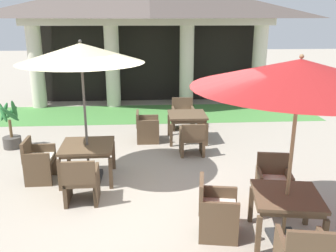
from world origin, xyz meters
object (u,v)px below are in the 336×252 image
at_px(patio_table_mid_right, 286,200).
at_px(patio_chair_mid_right_north, 273,184).
at_px(patio_chair_near_foreground_south, 192,139).
at_px(patio_chair_mid_left_south, 81,181).
at_px(patio_chair_near_foreground_north, 183,115).
at_px(patio_chair_mid_left_west, 38,161).
at_px(patio_chair_mid_right_west, 216,210).
at_px(patio_umbrella_mid_left, 81,55).
at_px(patio_table_near_foreground, 187,117).
at_px(terracotta_urn, 201,123).
at_px(patio_umbrella_mid_right, 300,74).
at_px(patio_table_mid_left, 87,149).
at_px(patio_chair_near_foreground_west, 147,127).
at_px(potted_palm_left_edge, 11,133).

bearing_deg(patio_table_mid_right, patio_chair_mid_right_north, 80.45).
bearing_deg(patio_chair_near_foreground_south, patio_chair_mid_left_south, -135.83).
height_order(patio_chair_near_foreground_north, patio_chair_mid_right_north, patio_chair_mid_right_north).
bearing_deg(patio_chair_mid_right_north, patio_chair_mid_left_south, 3.96).
distance_m(patio_chair_mid_left_west, patio_chair_mid_right_west, 3.78).
relative_size(patio_umbrella_mid_left, patio_chair_mid_left_west, 3.18).
xyz_separation_m(patio_umbrella_mid_left, patio_chair_mid_right_west, (2.18, -2.12, -2.07)).
relative_size(patio_table_near_foreground, terracotta_urn, 2.68).
xyz_separation_m(patio_umbrella_mid_left, patio_umbrella_mid_right, (3.16, -2.28, -0.03)).
height_order(patio_chair_near_foreground_north, patio_chair_mid_right_west, patio_chair_mid_right_west).
xyz_separation_m(patio_chair_near_foreground_north, patio_table_mid_left, (-2.25, -3.31, 0.24)).
relative_size(patio_table_mid_left, terracotta_urn, 2.87).
bearing_deg(patio_chair_near_foreground_west, terracotta_urn, 124.74).
relative_size(patio_table_mid_right, terracotta_urn, 2.97).
bearing_deg(patio_umbrella_mid_right, patio_table_mid_left, 144.15).
distance_m(patio_chair_near_foreground_west, patio_table_mid_right, 4.94).
bearing_deg(patio_table_mid_right, patio_chair_mid_right_west, 170.45).
relative_size(patio_chair_near_foreground_west, potted_palm_left_edge, 0.63).
height_order(patio_chair_near_foreground_north, patio_umbrella_mid_right, patio_umbrella_mid_right).
height_order(patio_chair_near_foreground_west, terracotta_urn, patio_chair_near_foreground_west).
distance_m(patio_chair_near_foreground_west, patio_chair_mid_right_west, 4.47).
height_order(patio_chair_near_foreground_north, patio_chair_near_foreground_west, patio_chair_near_foreground_north).
distance_m(patio_chair_near_foreground_south, patio_umbrella_mid_right, 4.13).
bearing_deg(patio_umbrella_mid_left, potted_palm_left_edge, 138.03).
height_order(patio_chair_mid_left_south, patio_chair_mid_right_north, patio_chair_mid_right_north).
bearing_deg(patio_chair_mid_right_west, patio_umbrella_mid_right, 90.00).
height_order(patio_table_near_foreground, patio_table_mid_right, patio_table_mid_right).
bearing_deg(patio_umbrella_mid_right, patio_table_mid_right, 180.00).
height_order(patio_chair_near_foreground_south, patio_chair_mid_right_west, patio_chair_mid_right_west).
distance_m(patio_umbrella_mid_left, patio_table_mid_right, 4.32).
relative_size(patio_umbrella_mid_left, patio_chair_mid_left_south, 3.19).
height_order(patio_table_mid_right, patio_umbrella_mid_right, patio_umbrella_mid_right).
distance_m(patio_chair_mid_left_west, patio_table_mid_right, 4.72).
relative_size(patio_umbrella_mid_right, patio_chair_mid_right_north, 3.19).
height_order(patio_chair_near_foreground_north, potted_palm_left_edge, potted_palm_left_edge).
bearing_deg(patio_chair_near_foreground_west, patio_chair_mid_left_south, -19.78).
height_order(patio_table_mid_left, potted_palm_left_edge, potted_palm_left_edge).
bearing_deg(potted_palm_left_edge, patio_table_near_foreground, 3.74).
relative_size(patio_chair_near_foreground_south, patio_table_mid_left, 0.78).
bearing_deg(patio_chair_mid_left_south, patio_chair_mid_left_west, 134.94).
bearing_deg(patio_umbrella_mid_left, patio_table_mid_left, 90.00).
distance_m(patio_umbrella_mid_right, terracotta_urn, 6.10).
bearing_deg(patio_chair_near_foreground_north, patio_umbrella_mid_right, 99.41).
distance_m(patio_umbrella_mid_left, potted_palm_left_edge, 3.58).
xyz_separation_m(patio_table_near_foreground, patio_chair_near_foreground_south, (-0.00, -1.06, -0.23)).
bearing_deg(patio_chair_mid_left_south, patio_chair_mid_right_north, -6.82).
xyz_separation_m(patio_table_near_foreground, patio_umbrella_mid_right, (0.91, -4.52, 1.82)).
bearing_deg(patio_chair_mid_left_west, patio_umbrella_mid_right, 60.08).
xyz_separation_m(patio_chair_near_foreground_north, potted_palm_left_edge, (-4.42, -1.36, -0.00)).
distance_m(patio_chair_mid_right_north, terracotta_urn, 4.69).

